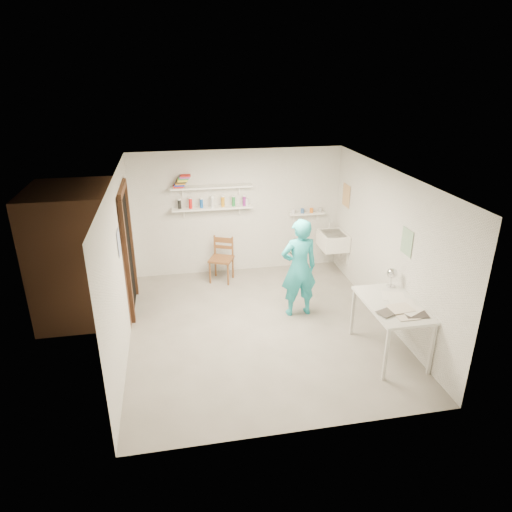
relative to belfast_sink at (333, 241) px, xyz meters
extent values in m
cube|color=slate|center=(-1.75, -1.70, -0.71)|extent=(4.00, 4.50, 0.02)
cube|color=silver|center=(-1.75, -1.70, 1.71)|extent=(4.00, 4.50, 0.02)
cube|color=silver|center=(-1.75, 0.56, 0.50)|extent=(4.00, 0.02, 2.40)
cube|color=silver|center=(-1.75, -3.96, 0.50)|extent=(4.00, 0.02, 2.40)
cube|color=silver|center=(-3.76, -1.70, 0.50)|extent=(0.02, 4.50, 2.40)
cube|color=silver|center=(0.26, -1.70, 0.50)|extent=(0.02, 4.50, 2.40)
cube|color=black|center=(-3.74, -0.65, 0.30)|extent=(0.02, 0.90, 2.00)
cube|color=brown|center=(-4.45, -0.65, 0.35)|extent=(1.40, 1.50, 2.10)
cube|color=brown|center=(-3.72, -0.65, 1.35)|extent=(0.06, 1.05, 0.10)
cube|color=brown|center=(-3.72, -1.15, 0.30)|extent=(0.06, 0.10, 2.00)
cube|color=brown|center=(-3.72, -0.15, 0.30)|extent=(0.06, 0.10, 2.00)
cube|color=white|center=(-2.25, 0.43, 0.65)|extent=(1.50, 0.22, 0.03)
cube|color=white|center=(-2.25, 0.43, 1.05)|extent=(1.50, 0.22, 0.03)
cube|color=white|center=(-0.40, 0.47, 0.42)|extent=(0.70, 0.14, 0.03)
cube|color=#334C7F|center=(-3.74, -1.65, 0.85)|extent=(0.01, 0.28, 0.36)
cube|color=#995933|center=(0.24, 0.10, 0.85)|extent=(0.01, 0.34, 0.42)
cube|color=#3F724C|center=(0.24, -2.25, 0.80)|extent=(0.01, 0.30, 0.38)
cube|color=white|center=(0.00, 0.00, 0.00)|extent=(0.48, 0.60, 0.30)
imported|color=#23A6B2|center=(-1.07, -1.38, 0.12)|extent=(0.62, 0.43, 1.64)
cylinder|color=beige|center=(-1.05, -1.16, 0.39)|extent=(0.30, 0.06, 0.29)
cube|color=brown|center=(-2.15, 0.10, -0.26)|extent=(0.54, 0.53, 0.88)
cube|color=silver|center=(-0.11, -2.70, -0.30)|extent=(0.72, 1.20, 0.80)
sphere|color=silver|center=(0.09, -2.23, 0.32)|extent=(0.15, 0.15, 0.15)
cylinder|color=black|center=(-2.85, 0.43, 0.75)|extent=(0.06, 0.06, 0.17)
cylinder|color=red|center=(-2.65, 0.43, 0.75)|extent=(0.06, 0.06, 0.17)
cylinder|color=blue|center=(-2.45, 0.43, 0.75)|extent=(0.06, 0.06, 0.17)
cylinder|color=white|center=(-2.25, 0.43, 0.75)|extent=(0.06, 0.06, 0.17)
cylinder|color=orange|center=(-2.05, 0.43, 0.75)|extent=(0.06, 0.06, 0.17)
cylinder|color=#268C3F|center=(-1.85, 0.43, 0.75)|extent=(0.06, 0.06, 0.17)
cylinder|color=#8C268C|center=(-1.65, 0.43, 0.75)|extent=(0.06, 0.06, 0.17)
cube|color=red|center=(-2.85, 0.43, 1.08)|extent=(0.18, 0.14, 0.03)
cube|color=#1933A5|center=(-2.83, 0.43, 1.11)|extent=(0.18, 0.14, 0.03)
cube|color=orange|center=(-2.81, 0.43, 1.14)|extent=(0.18, 0.14, 0.03)
cube|color=black|center=(-2.79, 0.43, 1.16)|extent=(0.18, 0.14, 0.03)
cube|color=yellow|center=(-2.77, 0.43, 1.19)|extent=(0.18, 0.14, 0.03)
cube|color=#338C4C|center=(-2.75, 0.43, 1.22)|extent=(0.18, 0.14, 0.03)
cube|color=#8C3F8C|center=(-2.73, 0.43, 1.25)|extent=(0.18, 0.14, 0.03)
cube|color=red|center=(-2.71, 0.43, 1.27)|extent=(0.18, 0.14, 0.03)
cylinder|color=silver|center=(-0.61, 0.47, 0.48)|extent=(0.07, 0.07, 0.09)
cylinder|color=#335999|center=(-0.47, 0.47, 0.48)|extent=(0.07, 0.07, 0.09)
cylinder|color=orange|center=(-0.33, 0.47, 0.48)|extent=(0.07, 0.07, 0.09)
cylinder|color=#999999|center=(-0.19, 0.47, 0.48)|extent=(0.07, 0.07, 0.09)
cube|color=silver|center=(-0.11, -2.70, 0.10)|extent=(0.30, 0.22, 0.00)
cube|color=#4C4742|center=(-0.11, -2.70, 0.11)|extent=(0.30, 0.22, 0.00)
cube|color=beige|center=(-0.11, -2.70, 0.11)|extent=(0.30, 0.22, 0.00)
cube|color=#383330|center=(-0.11, -2.70, 0.11)|extent=(0.30, 0.22, 0.00)
cube|color=silver|center=(-0.11, -2.70, 0.12)|extent=(0.30, 0.22, 0.00)
cube|color=silver|center=(-0.11, -2.70, 0.12)|extent=(0.30, 0.22, 0.00)
cube|color=#4C4742|center=(-0.11, -2.70, 0.13)|extent=(0.30, 0.22, 0.00)
cube|color=beige|center=(-0.11, -2.70, 0.13)|extent=(0.30, 0.22, 0.00)
camera|label=1|loc=(-2.97, -7.76, 3.10)|focal=32.00mm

